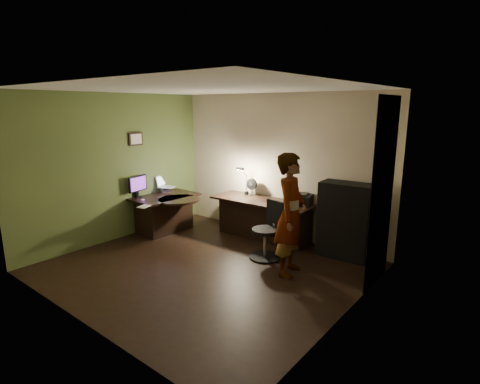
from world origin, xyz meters
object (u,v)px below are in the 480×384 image
Objects in this scene: cabinet at (345,220)px; person at (291,215)px; monitor at (138,190)px; desk_right at (262,219)px; desk_left at (166,214)px; office_chair at (265,231)px.

person reaches higher than cabinet.
monitor is 0.26× the size of person.
person is (-0.38, -1.11, 0.28)m from cabinet.
monitor is 3.31m from person.
person reaches higher than desk_right.
cabinet is at bearing 18.20° from desk_left.
cabinet is (1.58, 0.13, 0.25)m from desk_right.
person reaches higher than monitor.
desk_right is at bearing 141.97° from office_chair.
monitor is at bearing -156.34° from office_chair.
desk_left is 3.00m from person.
person is at bearing -0.72° from desk_left.
desk_right is at bearing 36.79° from person.
monitor reaches higher than desk_left.
cabinet is 2.66× the size of monitor.
desk_right is 1.64m from person.
person is (1.20, -0.98, 0.54)m from desk_right.
cabinet is (3.32, 0.98, 0.26)m from desk_left.
monitor is at bearing -151.13° from desk_right.
desk_left is 3.48m from cabinet.
desk_left is 0.63× the size of desk_right.
desk_left is 1.34× the size of office_chair.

